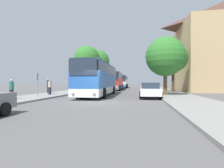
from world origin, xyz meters
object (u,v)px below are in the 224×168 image
at_px(bus_front, 98,79).
at_px(bus_stop_sign, 37,82).
at_px(tree_left_near, 98,62).
at_px(tree_left_far, 87,59).
at_px(pedestrian_waiting_far, 48,85).
at_px(pedestrian_waiting_near, 50,87).
at_px(bus_middle, 115,81).
at_px(parked_car_right_near, 150,90).
at_px(bus_rear, 122,81).
at_px(tree_right_mid, 173,58).
at_px(tree_right_near, 165,57).
at_px(pedestrian_walking_back, 11,89).

relative_size(bus_front, bus_stop_sign, 5.08).
height_order(tree_left_near, tree_left_far, tree_left_near).
relative_size(pedestrian_waiting_far, tree_left_far, 0.21).
bearing_deg(pedestrian_waiting_near, tree_left_far, -153.81).
xyz_separation_m(bus_front, bus_middle, (-0.21, 14.17, -0.11)).
bearing_deg(parked_car_right_near, tree_left_far, -57.31).
bearing_deg(bus_rear, tree_right_mid, -67.09).
height_order(parked_car_right_near, tree_left_near, tree_left_near).
bearing_deg(pedestrian_waiting_far, tree_left_near, -64.77).
bearing_deg(pedestrian_waiting_far, tree_right_near, -157.00).
xyz_separation_m(tree_left_far, tree_right_near, (14.05, -16.67, -2.26)).
height_order(bus_rear, tree_left_near, tree_left_near).
bearing_deg(tree_right_near, pedestrian_waiting_far, 177.19).
xyz_separation_m(bus_rear, tree_right_near, (7.48, -26.74, 2.56)).
distance_m(pedestrian_waiting_far, tree_left_near, 25.49).
bearing_deg(tree_left_far, tree_right_mid, -33.02).
relative_size(bus_middle, bus_stop_sign, 4.58).
xyz_separation_m(pedestrian_waiting_near, pedestrian_waiting_far, (-1.49, 2.31, 0.11)).
distance_m(bus_middle, tree_left_near, 14.20).
xyz_separation_m(bus_stop_sign, pedestrian_walking_back, (-0.61, -2.70, -0.60)).
xyz_separation_m(bus_middle, parked_car_right_near, (5.83, -16.53, -1.01)).
bearing_deg(tree_right_mid, tree_left_far, 146.98).
height_order(parked_car_right_near, pedestrian_waiting_near, pedestrian_waiting_near).
bearing_deg(tree_left_far, parked_car_right_near, -57.59).
distance_m(bus_rear, pedestrian_waiting_near, 28.83).
relative_size(bus_front, parked_car_right_near, 2.93).
bearing_deg(tree_left_far, pedestrian_waiting_near, -85.54).
relative_size(bus_rear, pedestrian_waiting_near, 6.16).
xyz_separation_m(bus_rear, tree_left_far, (-6.57, -10.07, 4.83)).
height_order(bus_middle, tree_right_near, tree_right_near).
height_order(bus_middle, tree_left_near, tree_left_near).
xyz_separation_m(parked_car_right_near, bus_stop_sign, (-10.81, -1.41, 0.81)).
distance_m(pedestrian_waiting_far, tree_right_mid, 17.41).
height_order(parked_car_right_near, tree_left_far, tree_left_far).
relative_size(bus_stop_sign, pedestrian_waiting_near, 1.35).
height_order(bus_rear, tree_left_far, tree_left_far).
bearing_deg(tree_left_far, bus_middle, -23.65).
bearing_deg(pedestrian_walking_back, bus_middle, -160.02).
bearing_deg(bus_stop_sign, tree_left_far, 94.07).
bearing_deg(tree_right_mid, bus_middle, 141.56).
bearing_deg(parked_car_right_near, bus_front, -22.46).
distance_m(bus_front, bus_stop_sign, 6.42).
distance_m(bus_front, tree_right_mid, 11.81).
height_order(bus_middle, tree_left_far, tree_left_far).
xyz_separation_m(bus_front, tree_right_mid, (9.30, 6.61, 3.04)).
xyz_separation_m(pedestrian_waiting_near, tree_right_near, (12.62, 1.62, 3.29)).
height_order(bus_middle, tree_right_mid, tree_right_mid).
xyz_separation_m(pedestrian_waiting_near, tree_left_near, (-1.24, 27.12, 5.95)).
bearing_deg(bus_stop_sign, bus_front, 36.00).
distance_m(bus_rear, tree_right_near, 27.89).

